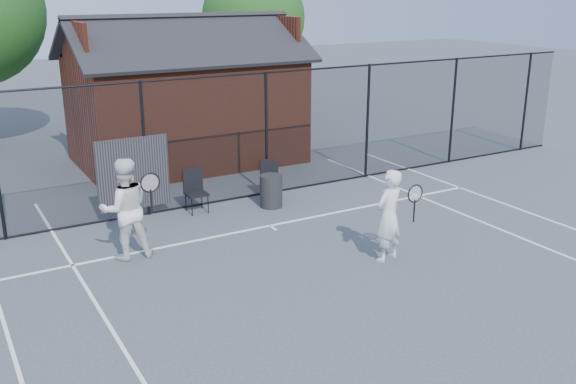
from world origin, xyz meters
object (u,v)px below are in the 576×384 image
waste_bin (271,191)px  chair_right (271,181)px  chair_left (196,192)px  player_back (125,209)px  clubhouse (186,106)px  player_front (389,216)px

waste_bin → chair_right: bearing=61.4°
chair_left → player_back: bearing=-139.7°
clubhouse → chair_left: 4.79m
chair_right → player_back: bearing=-143.1°
chair_left → chair_right: (1.91, 0.00, -0.02)m
player_back → chair_right: (4.00, 1.73, -0.51)m
chair_left → waste_bin: (1.64, -0.50, -0.10)m
clubhouse → chair_right: (0.40, -4.40, -1.15)m
chair_right → chair_left: bearing=-166.5°
player_back → chair_right: 4.38m
chair_right → waste_bin: size_ratio=1.21×
clubhouse → chair_left: bearing=-108.9°
clubhouse → chair_left: clubhouse is taller
player_back → chair_left: 2.75m
player_front → chair_left: size_ratio=1.82×
clubhouse → player_back: (-3.59, -6.13, -0.64)m
chair_right → clubhouse: bearing=108.7°
clubhouse → player_back: clubhouse is taller
chair_right → waste_bin: (-0.27, -0.50, -0.08)m
player_back → chair_left: bearing=39.7°
player_back → waste_bin: size_ratio=2.55×
player_front → chair_right: bearing=92.1°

